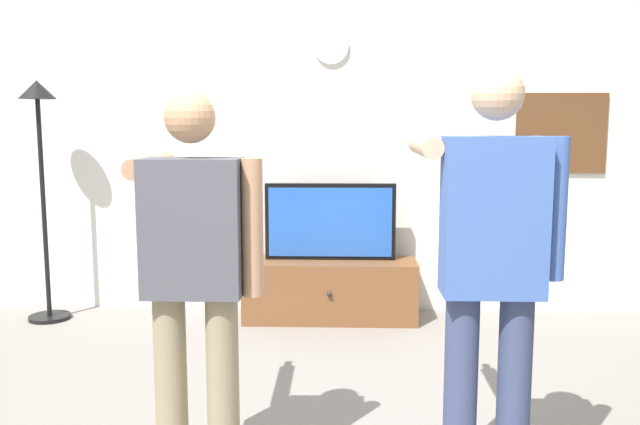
# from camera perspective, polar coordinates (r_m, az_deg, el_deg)

# --- Properties ---
(back_wall) EXTENTS (6.40, 0.10, 2.70)m
(back_wall) POSITION_cam_1_polar(r_m,az_deg,el_deg) (5.51, 0.49, 5.59)
(back_wall) COLOR silver
(back_wall) RESTS_ON ground_plane
(tv_stand) EXTENTS (1.35, 0.46, 0.48)m
(tv_stand) POSITION_cam_1_polar(r_m,az_deg,el_deg) (5.32, 0.85, -6.61)
(tv_stand) COLOR brown
(tv_stand) RESTS_ON ground_plane
(television) EXTENTS (1.02, 0.07, 0.60)m
(television) POSITION_cam_1_polar(r_m,az_deg,el_deg) (5.26, 0.88, -0.78)
(television) COLOR black
(television) RESTS_ON tv_stand
(wall_clock) EXTENTS (0.28, 0.03, 0.28)m
(wall_clock) POSITION_cam_1_polar(r_m,az_deg,el_deg) (5.48, 0.96, 13.93)
(wall_clock) COLOR white
(framed_picture) EXTENTS (0.72, 0.04, 0.64)m
(framed_picture) POSITION_cam_1_polar(r_m,az_deg,el_deg) (5.72, 19.78, 6.35)
(framed_picture) COLOR brown
(floor_lamp) EXTENTS (0.32, 0.32, 1.87)m
(floor_lamp) POSITION_cam_1_polar(r_m,az_deg,el_deg) (5.60, -22.67, 4.88)
(floor_lamp) COLOR black
(floor_lamp) RESTS_ON ground_plane
(person_standing_nearer_lamp) EXTENTS (0.59, 0.78, 1.68)m
(person_standing_nearer_lamp) POSITION_cam_1_polar(r_m,az_deg,el_deg) (2.90, -10.62, -4.52)
(person_standing_nearer_lamp) COLOR gray
(person_standing_nearer_lamp) RESTS_ON ground_plane
(person_standing_nearer_couch) EXTENTS (0.58, 0.78, 1.78)m
(person_standing_nearer_couch) POSITION_cam_1_polar(r_m,az_deg,el_deg) (2.84, 14.33, -3.82)
(person_standing_nearer_couch) COLOR #384266
(person_standing_nearer_couch) RESTS_ON ground_plane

